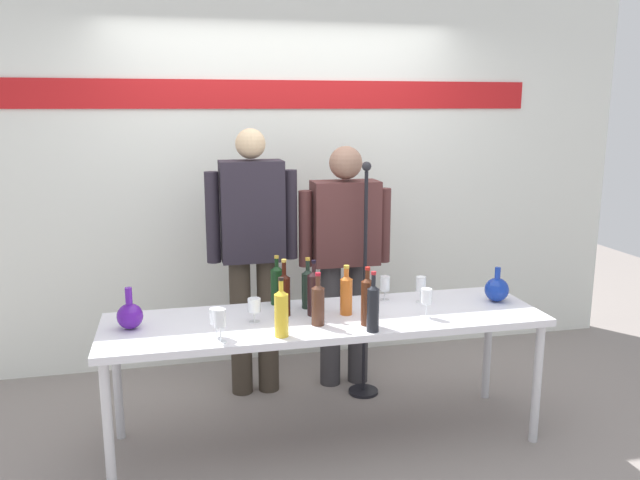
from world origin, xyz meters
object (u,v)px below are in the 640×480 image
(decanter_blue_left, at_px, (130,315))
(wine_bottle_2, at_px, (277,284))
(decanter_blue_right, at_px, (497,289))
(wine_bottle_0, at_px, (308,287))
(wine_bottle_5, at_px, (284,293))
(wine_glass_left_0, at_px, (254,305))
(wine_glass_right_2, at_px, (421,284))
(wine_bottle_8, at_px, (281,311))
(display_table, at_px, (326,326))
(wine_bottle_1, at_px, (314,292))
(wine_bottle_4, at_px, (346,293))
(wine_glass_right_0, at_px, (426,297))
(presenter_right, at_px, (345,250))
(wine_bottle_3, at_px, (367,300))
(wine_glass_left_2, at_px, (216,317))
(presenter_left, at_px, (253,246))
(microphone_stand, at_px, (364,319))
(wine_bottle_6, at_px, (373,306))
(wine_glass_right_1, at_px, (385,284))
(wine_glass_left_1, at_px, (220,319))
(wine_bottle_7, at_px, (318,303))

(decanter_blue_left, relative_size, wine_bottle_2, 0.76)
(decanter_blue_right, height_order, wine_bottle_2, wine_bottle_2)
(wine_bottle_0, xyz_separation_m, wine_bottle_2, (-0.16, 0.11, 0.00))
(decanter_blue_right, xyz_separation_m, wine_bottle_5, (-1.29, 0.03, 0.06))
(wine_glass_left_0, height_order, wine_glass_right_2, wine_glass_right_2)
(wine_bottle_8, distance_m, wine_glass_right_2, 0.99)
(display_table, distance_m, wine_glass_right_2, 0.65)
(wine_bottle_1, bearing_deg, wine_bottle_4, -9.09)
(display_table, height_order, wine_glass_right_0, wine_glass_right_0)
(wine_bottle_1, height_order, wine_glass_right_2, wine_bottle_1)
(decanter_blue_right, height_order, wine_glass_right_0, decanter_blue_right)
(wine_bottle_4, distance_m, wine_glass_left_0, 0.52)
(presenter_right, bearing_deg, wine_bottle_5, -128.53)
(wine_bottle_1, bearing_deg, decanter_blue_right, 0.04)
(wine_glass_right_0, bearing_deg, display_table, 165.78)
(wine_bottle_4, bearing_deg, wine_glass_left_0, -179.30)
(decanter_blue_right, distance_m, wine_bottle_3, 0.91)
(wine_bottle_1, bearing_deg, wine_bottle_0, 92.41)
(wine_glass_left_2, bearing_deg, wine_bottle_0, 33.06)
(wine_bottle_0, xyz_separation_m, wine_bottle_4, (0.19, -0.16, -0.00))
(display_table, distance_m, wine_bottle_1, 0.21)
(presenter_left, distance_m, wine_glass_right_0, 1.23)
(wine_glass_right_2, bearing_deg, wine_glass_left_0, -172.92)
(wine_bottle_0, height_order, wine_bottle_3, wine_bottle_3)
(decanter_blue_left, bearing_deg, wine_glass_left_0, -3.15)
(presenter_right, distance_m, wine_glass_right_0, 0.91)
(wine_bottle_5, bearing_deg, wine_bottle_0, 33.61)
(wine_glass_right_0, bearing_deg, wine_bottle_0, 152.81)
(wine_bottle_2, relative_size, microphone_stand, 0.19)
(display_table, relative_size, wine_bottle_6, 7.61)
(wine_glass_left_2, bearing_deg, presenter_right, 44.90)
(display_table, relative_size, decanter_blue_right, 11.63)
(wine_bottle_8, relative_size, wine_glass_left_2, 2.07)
(wine_bottle_4, relative_size, wine_glass_right_1, 1.90)
(wine_glass_right_1, bearing_deg, wine_bottle_3, -120.58)
(wine_bottle_4, bearing_deg, wine_glass_left_1, -158.80)
(decanter_blue_right, height_order, wine_bottle_0, wine_bottle_0)
(wine_bottle_6, xyz_separation_m, wine_glass_right_0, (0.36, 0.15, -0.02))
(wine_bottle_2, bearing_deg, presenter_right, 40.05)
(wine_bottle_7, bearing_deg, wine_bottle_6, -32.56)
(presenter_left, relative_size, wine_bottle_8, 5.69)
(wine_bottle_0, xyz_separation_m, wine_bottle_1, (0.01, -0.13, 0.01))
(wine_bottle_7, height_order, wine_glass_right_0, wine_bottle_7)
(wine_glass_right_1, bearing_deg, microphone_stand, 94.55)
(wine_bottle_5, bearing_deg, wine_glass_right_1, 12.93)
(wine_bottle_0, height_order, microphone_stand, microphone_stand)
(microphone_stand, bearing_deg, decanter_blue_left, -160.92)
(wine_bottle_0, relative_size, wine_glass_right_2, 1.91)
(wine_bottle_4, xyz_separation_m, wine_bottle_5, (-0.34, 0.06, 0.01))
(wine_bottle_0, bearing_deg, wine_bottle_6, -62.02)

